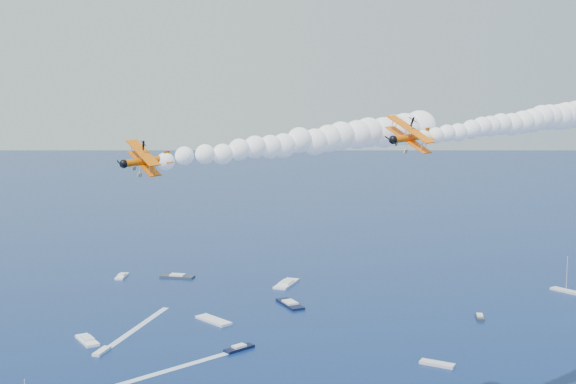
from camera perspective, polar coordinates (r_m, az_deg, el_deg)
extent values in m
cube|color=white|center=(189.95, -14.75, -12.27)|extent=(4.42, 6.76, 0.70)
cube|color=silver|center=(257.92, 21.44, -7.41)|extent=(7.70, 10.53, 0.70)
cube|color=black|center=(186.36, -3.94, -12.43)|extent=(8.39, 6.69, 0.70)
cube|color=#2A2F38|center=(219.24, 15.15, -9.67)|extent=(4.02, 6.89, 0.70)
cube|color=#2D323C|center=(263.12, -8.88, -6.73)|extent=(12.93, 8.23, 0.70)
cube|color=white|center=(199.12, -15.84, -11.40)|extent=(7.37, 11.05, 0.70)
cube|color=black|center=(225.03, 0.16, -8.99)|extent=(7.40, 13.79, 0.70)
cube|color=white|center=(249.80, -0.14, -7.38)|extent=(11.30, 15.10, 0.70)
cube|color=white|center=(267.35, -13.21, -6.61)|extent=(4.67, 9.59, 0.70)
cube|color=white|center=(209.92, -6.00, -10.21)|extent=(10.29, 12.70, 0.70)
cube|color=silver|center=(179.35, 11.90, -13.36)|extent=(8.15, 7.22, 0.70)
cube|color=white|center=(208.90, -11.85, -10.50)|extent=(16.63, 35.78, 0.04)
cube|color=white|center=(173.98, -10.11, -14.08)|extent=(33.08, 22.18, 0.04)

